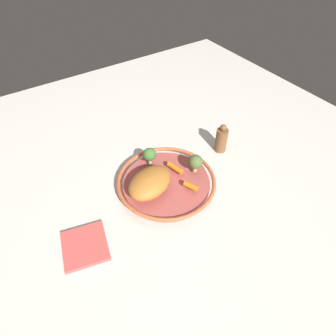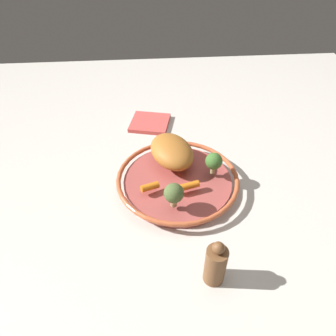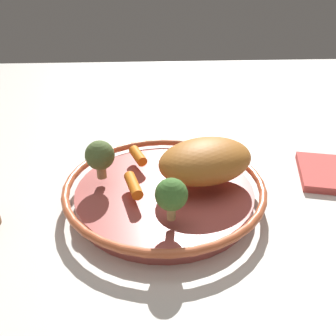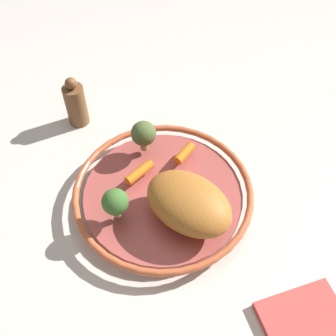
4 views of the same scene
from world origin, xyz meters
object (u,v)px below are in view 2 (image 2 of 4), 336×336
Objects in this scene: broccoli_floret_large at (214,161)px; dish_towel at (150,123)px; serving_bowl at (178,181)px; pepper_mill at (215,264)px; baby_carrot_right at (188,186)px; baby_carrot_left at (150,187)px; roast_chicken_piece at (172,151)px; broccoli_floret_edge at (174,193)px.

dish_towel is at bearing -63.15° from broccoli_floret_large.
pepper_mill is (-0.05, 0.28, 0.03)m from serving_bowl.
baby_carrot_right is (-0.02, 0.05, 0.03)m from serving_bowl.
baby_carrot_right is at bearing 176.78° from baby_carrot_left.
roast_chicken_piece is at bearing -75.58° from baby_carrot_right.
broccoli_floret_large is at bearing -143.92° from baby_carrot_right.
baby_carrot_right is 0.46× the size of dish_towel.
serving_bowl is at bearing -80.71° from pepper_mill.
broccoli_floret_edge is 0.55× the size of pepper_mill.
dish_towel is (0.08, -0.37, -0.04)m from baby_carrot_right.
roast_chicken_piece and broccoli_floret_edge have the same top height.
broccoli_floret_edge reaches higher than baby_carrot_right.
roast_chicken_piece is 0.12m from baby_carrot_right.
broccoli_floret_edge is at bearing 86.31° from roast_chicken_piece.
pepper_mill reaches higher than dish_towel.
baby_carrot_left reaches higher than baby_carrot_right.
broccoli_floret_edge is at bearing 78.53° from serving_bowl.
roast_chicken_piece is at bearing -30.37° from broccoli_floret_large.
baby_carrot_left is 0.18m from broccoli_floret_large.
pepper_mill is (-0.07, 0.18, -0.03)m from broccoli_floret_edge.
serving_bowl is 0.11m from broccoli_floret_large.
pepper_mill is at bearing 100.33° from dish_towel.
baby_carrot_left is 0.71× the size of broccoli_floret_edge.
broccoli_floret_large is (-0.17, -0.05, 0.03)m from baby_carrot_left.
pepper_mill is 0.92× the size of dish_towel.
serving_bowl is 5.03× the size of broccoli_floret_edge.
serving_bowl is 0.09m from roast_chicken_piece.
pepper_mill is (-0.06, 0.35, -0.02)m from roast_chicken_piece.
pepper_mill is at bearing 110.82° from broccoli_floret_edge.
serving_bowl reaches higher than dish_towel.
broccoli_floret_large is (-0.11, 0.06, 0.01)m from roast_chicken_piece.
broccoli_floret_edge is (0.02, 0.10, 0.06)m from serving_bowl.
baby_carrot_right is at bearing 102.76° from dish_towel.
roast_chicken_piece is 3.38× the size of baby_carrot_left.
pepper_mill reaches higher than roast_chicken_piece.
serving_bowl is at bearing -67.97° from baby_carrot_right.
dish_towel is at bearing -78.02° from roast_chicken_piece.
serving_bowl is at bearing 98.42° from roast_chicken_piece.
baby_carrot_right is 1.29× the size of baby_carrot_left.
baby_carrot_right is 0.38m from dish_towel.
broccoli_floret_edge reaches higher than baby_carrot_left.
broccoli_floret_large is at bearing 149.63° from roast_chicken_piece.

